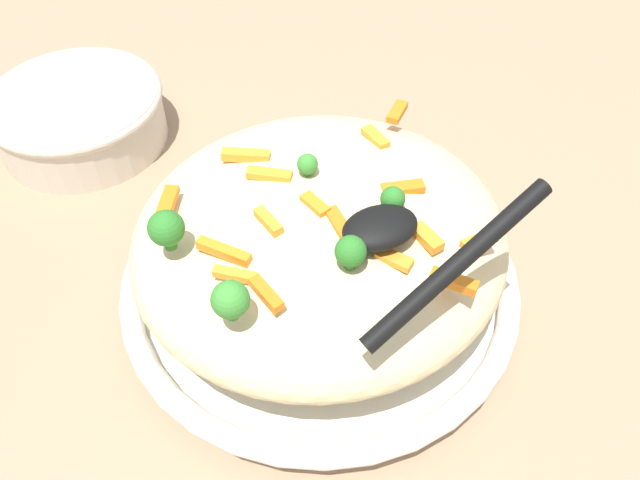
% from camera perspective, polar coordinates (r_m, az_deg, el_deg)
% --- Properties ---
extents(ground_plane, '(2.40, 2.40, 0.00)m').
position_cam_1_polar(ground_plane, '(0.58, 0.00, -5.29)').
color(ground_plane, '#9E7F60').
extents(serving_bowl, '(0.34, 0.34, 0.04)m').
position_cam_1_polar(serving_bowl, '(0.56, 0.00, -3.88)').
color(serving_bowl, white).
rests_on(serving_bowl, ground_plane).
extents(pasta_mound, '(0.31, 0.29, 0.10)m').
position_cam_1_polar(pasta_mound, '(0.51, 0.00, 0.32)').
color(pasta_mound, beige).
rests_on(pasta_mound, serving_bowl).
extents(carrot_piece_0, '(0.01, 0.03, 0.01)m').
position_cam_1_polar(carrot_piece_0, '(0.46, -4.70, 1.70)').
color(carrot_piece_0, orange).
rests_on(carrot_piece_0, pasta_mound).
extents(carrot_piece_1, '(0.01, 0.03, 0.01)m').
position_cam_1_polar(carrot_piece_1, '(0.45, 1.34, 1.40)').
color(carrot_piece_1, orange).
rests_on(carrot_piece_1, pasta_mound).
extents(carrot_piece_2, '(0.02, 0.03, 0.01)m').
position_cam_1_polar(carrot_piece_2, '(0.47, -0.46, 3.22)').
color(carrot_piece_2, orange).
rests_on(carrot_piece_2, pasta_mound).
extents(carrot_piece_3, '(0.01, 0.03, 0.01)m').
position_cam_1_polar(carrot_piece_3, '(0.54, 5.04, 9.27)').
color(carrot_piece_3, orange).
rests_on(carrot_piece_3, pasta_mound).
extents(carrot_piece_4, '(0.03, 0.03, 0.01)m').
position_cam_1_polar(carrot_piece_4, '(0.56, 7.00, 11.43)').
color(carrot_piece_4, orange).
rests_on(carrot_piece_4, pasta_mound).
extents(carrot_piece_5, '(0.03, 0.02, 0.01)m').
position_cam_1_polar(carrot_piece_5, '(0.49, 7.51, 4.69)').
color(carrot_piece_5, orange).
rests_on(carrot_piece_5, pasta_mound).
extents(carrot_piece_6, '(0.03, 0.04, 0.01)m').
position_cam_1_polar(carrot_piece_6, '(0.45, -8.71, -1.03)').
color(carrot_piece_6, orange).
rests_on(carrot_piece_6, pasta_mound).
extents(carrot_piece_7, '(0.02, 0.03, 0.01)m').
position_cam_1_polar(carrot_piece_7, '(0.42, -4.88, -4.85)').
color(carrot_piece_7, orange).
rests_on(carrot_piece_7, pasta_mound).
extents(carrot_piece_8, '(0.03, 0.03, 0.01)m').
position_cam_1_polar(carrot_piece_8, '(0.49, -4.62, 5.93)').
color(carrot_piece_8, orange).
rests_on(carrot_piece_8, pasta_mound).
extents(carrot_piece_9, '(0.02, 0.03, 0.01)m').
position_cam_1_polar(carrot_piece_9, '(0.46, 9.67, 0.23)').
color(carrot_piece_9, orange).
rests_on(carrot_piece_9, pasta_mound).
extents(carrot_piece_10, '(0.02, 0.03, 0.01)m').
position_cam_1_polar(carrot_piece_10, '(0.44, 6.74, -1.72)').
color(carrot_piece_10, orange).
rests_on(carrot_piece_10, pasta_mound).
extents(carrot_piece_11, '(0.03, 0.04, 0.01)m').
position_cam_1_polar(carrot_piece_11, '(0.49, -13.70, 3.16)').
color(carrot_piece_11, orange).
rests_on(carrot_piece_11, pasta_mound).
extents(carrot_piece_12, '(0.04, 0.03, 0.01)m').
position_cam_1_polar(carrot_piece_12, '(0.52, -6.73, 7.61)').
color(carrot_piece_12, orange).
rests_on(carrot_piece_12, pasta_mound).
extents(carrot_piece_13, '(0.03, 0.01, 0.01)m').
position_cam_1_polar(carrot_piece_13, '(0.46, 14.25, -0.09)').
color(carrot_piece_13, orange).
rests_on(carrot_piece_13, pasta_mound).
extents(carrot_piece_14, '(0.03, 0.03, 0.01)m').
position_cam_1_polar(carrot_piece_14, '(0.43, 12.03, -3.68)').
color(carrot_piece_14, orange).
rests_on(carrot_piece_14, pasta_mound).
extents(carrot_piece_15, '(0.03, 0.02, 0.01)m').
position_cam_1_polar(carrot_piece_15, '(0.43, -7.71, -3.13)').
color(carrot_piece_15, orange).
rests_on(carrot_piece_15, pasta_mound).
extents(broccoli_floret_0, '(0.02, 0.02, 0.02)m').
position_cam_1_polar(broccoli_floret_0, '(0.46, 6.60, 3.70)').
color(broccoli_floret_0, '#296820').
rests_on(broccoli_floret_0, pasta_mound).
extents(broccoli_floret_1, '(0.02, 0.02, 0.03)m').
position_cam_1_polar(broccoli_floret_1, '(0.42, 2.78, -1.06)').
color(broccoli_floret_1, '#296820').
rests_on(broccoli_floret_1, pasta_mound).
extents(broccoli_floret_2, '(0.03, 0.03, 0.03)m').
position_cam_1_polar(broccoli_floret_2, '(0.45, -13.64, 0.74)').
color(broccoli_floret_2, '#296820').
rests_on(broccoli_floret_2, pasta_mound).
extents(broccoli_floret_3, '(0.02, 0.02, 0.02)m').
position_cam_1_polar(broccoli_floret_3, '(0.49, -0.76, 6.97)').
color(broccoli_floret_3, '#377928').
rests_on(broccoli_floret_3, pasta_mound).
extents(broccoli_floret_4, '(0.03, 0.03, 0.03)m').
position_cam_1_polar(broccoli_floret_4, '(0.40, -8.12, -5.40)').
color(broccoli_floret_4, '#377928').
rests_on(broccoli_floret_4, pasta_mound).
extents(serving_spoon, '(0.14, 0.11, 0.07)m').
position_cam_1_polar(serving_spoon, '(0.42, 7.64, 0.06)').
color(serving_spoon, black).
rests_on(serving_spoon, pasta_mound).
extents(companion_bowl, '(0.19, 0.19, 0.06)m').
position_cam_1_polar(companion_bowl, '(0.76, -21.01, 10.64)').
color(companion_bowl, beige).
rests_on(companion_bowl, ground_plane).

